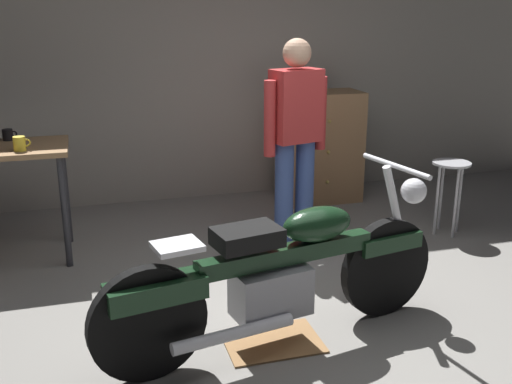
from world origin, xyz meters
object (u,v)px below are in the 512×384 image
motorcycle (282,272)px  wooden_dresser (320,147)px  person_standing (295,136)px  mug_yellow_tall (20,144)px  shop_stool (450,178)px  mug_black_matte (8,135)px

motorcycle → wooden_dresser: (1.23, 2.50, 0.10)m
person_standing → mug_yellow_tall: person_standing is taller
mug_yellow_tall → shop_stool: bearing=-4.5°
motorcycle → person_standing: bearing=56.8°
motorcycle → mug_yellow_tall: size_ratio=17.90×
shop_stool → person_standing: bearing=175.4°
wooden_dresser → mug_yellow_tall: size_ratio=9.10×
motorcycle → mug_yellow_tall: (-1.47, 1.56, 0.50)m
person_standing → mug_black_matte: person_standing is taller
person_standing → mug_black_matte: bearing=-29.4°
mug_yellow_tall → wooden_dresser: bearing=19.1°
person_standing → mug_yellow_tall: 2.05m
shop_stool → wooden_dresser: (-0.71, 1.21, 0.05)m
shop_stool → mug_yellow_tall: mug_yellow_tall is taller
wooden_dresser → mug_black_matte: (-2.82, -0.53, 0.39)m
person_standing → shop_stool: bearing=160.7°
person_standing → wooden_dresser: bearing=-135.7°
person_standing → mug_black_matte: size_ratio=15.21×
motorcycle → mug_black_matte: 2.57m
shop_stool → mug_black_matte: mug_black_matte is taller
person_standing → shop_stool: person_standing is taller
person_standing → shop_stool: 1.44m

